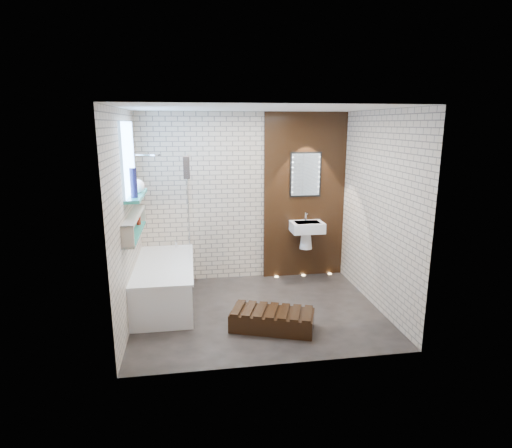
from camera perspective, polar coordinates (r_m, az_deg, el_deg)
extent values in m
plane|color=black|center=(5.72, 0.24, -11.63)|extent=(3.20, 3.20, 0.00)
cube|color=#BFAD98|center=(6.57, -1.55, 3.58)|extent=(3.20, 0.04, 2.60)
cube|color=#BFAD98|center=(4.06, 3.16, -2.64)|extent=(3.20, 0.04, 2.60)
cube|color=#BFAD98|center=(5.30, -17.11, 0.59)|extent=(0.04, 2.60, 2.60)
cube|color=#BFAD98|center=(5.77, 16.14, 1.68)|extent=(0.04, 2.60, 2.60)
plane|color=white|center=(5.19, 0.26, 15.39)|extent=(3.20, 3.20, 0.00)
cube|color=black|center=(6.72, 6.56, 3.73)|extent=(1.30, 0.06, 2.60)
cube|color=#7FADE0|center=(5.54, -16.96, 8.47)|extent=(0.03, 1.00, 0.90)
cube|color=teal|center=(5.58, -15.86, 3.71)|extent=(0.18, 1.00, 0.04)
cube|color=teal|center=(5.48, -16.02, -1.23)|extent=(0.14, 1.30, 0.03)
cube|color=#B2A899|center=(5.43, -16.17, 1.12)|extent=(0.14, 1.30, 0.03)
cube|color=#B2A899|center=(4.84, -16.98, -1.80)|extent=(0.14, 0.03, 0.26)
cube|color=#B2A899|center=(6.07, -15.38, 1.32)|extent=(0.14, 0.03, 0.26)
cube|color=white|center=(5.98, -12.25, -7.94)|extent=(0.75, 1.70, 0.55)
cube|color=white|center=(5.88, -12.39, -5.31)|extent=(0.79, 1.74, 0.03)
cylinder|color=silver|center=(6.55, -10.75, -2.61)|extent=(0.04, 0.04, 0.12)
cube|color=white|center=(6.12, -9.17, 2.49)|extent=(0.01, 0.78, 1.40)
cube|color=black|center=(5.80, -9.38, 7.58)|extent=(0.09, 0.22, 0.29)
cylinder|color=silver|center=(6.10, -13.51, 9.09)|extent=(0.18, 0.18, 0.02)
cube|color=white|center=(6.62, 6.93, -0.42)|extent=(0.50, 0.36, 0.16)
cone|color=white|center=(6.72, 6.76, -2.14)|extent=(0.20, 0.20, 0.28)
cylinder|color=silver|center=(6.68, 6.74, 1.03)|extent=(0.03, 0.03, 0.14)
cube|color=black|center=(6.64, 6.72, 6.65)|extent=(0.50, 0.02, 0.70)
cube|color=silver|center=(6.63, 6.74, 6.64)|extent=(0.45, 0.01, 0.65)
cube|color=black|center=(5.22, 2.21, -12.90)|extent=(1.08, 0.75, 0.22)
cylinder|color=#A95A1A|center=(5.14, -16.50, -1.47)|extent=(0.05, 0.05, 0.10)
cylinder|color=maroon|center=(5.86, -15.60, 0.56)|extent=(0.05, 0.05, 0.14)
cylinder|color=maroon|center=(4.99, -16.74, -1.65)|extent=(0.06, 0.06, 0.15)
cylinder|color=maroon|center=(5.17, -16.47, -1.12)|extent=(0.05, 0.05, 0.15)
sphere|color=white|center=(5.66, -15.73, 4.96)|extent=(0.18, 0.18, 0.18)
cylinder|color=#16163C|center=(5.29, -16.23, 5.36)|extent=(0.08, 0.08, 0.36)
cylinder|color=#FFD899|center=(6.89, 2.78, -7.12)|extent=(0.06, 0.06, 0.01)
cylinder|color=#FFD899|center=(6.99, 6.42, -6.89)|extent=(0.06, 0.06, 0.01)
cylinder|color=#FFD899|center=(7.12, 9.95, -6.63)|extent=(0.06, 0.06, 0.01)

